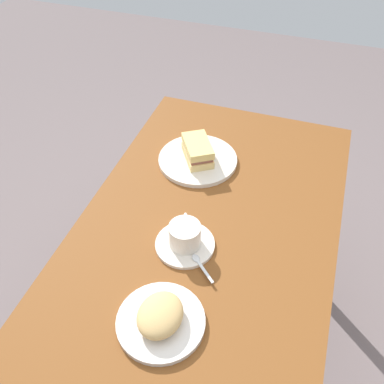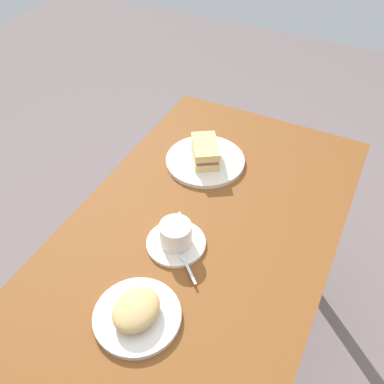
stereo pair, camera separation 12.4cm
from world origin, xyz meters
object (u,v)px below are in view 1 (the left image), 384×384
coffee_cup (185,234)px  sandwich_plate (198,160)px  coffee_saucer (185,244)px  dining_table (206,251)px  spoon (199,263)px  sandwich_front (198,151)px  side_plate (161,322)px

coffee_cup → sandwich_plate: bearing=12.3°
coffee_saucer → coffee_cup: 0.04m
dining_table → sandwich_plate: size_ratio=4.70×
sandwich_plate → coffee_saucer: sandwich_plate is taller
dining_table → spoon: 0.18m
sandwich_plate → sandwich_front: bearing=142.7°
dining_table → coffee_cup: coffee_cup is taller
sandwich_plate → coffee_cup: bearing=-167.7°
coffee_cup → dining_table: bearing=-24.6°
sandwich_plate → coffee_saucer: size_ratio=1.60×
spoon → coffee_saucer: bearing=47.3°
coffee_saucer → side_plate: side_plate is taller
sandwich_front → spoon: bearing=-161.4°
dining_table → spoon: bearing=-170.7°
dining_table → coffee_cup: bearing=155.4°
sandwich_front → spoon: sandwich_front is taller
sandwich_front → coffee_saucer: (-0.34, -0.07, -0.04)m
dining_table → side_plate: side_plate is taller
side_plate → coffee_saucer: bearing=5.4°
spoon → dining_table: bearing=9.3°
coffee_saucer → side_plate: bearing=-174.6°
spoon → side_plate: size_ratio=0.40×
coffee_cup → side_plate: (-0.23, -0.02, -0.04)m
dining_table → side_plate: bearing=177.5°
coffee_saucer → spoon: spoon is taller
dining_table → sandwich_plate: 0.30m
sandwich_front → coffee_saucer: sandwich_front is taller
sandwich_plate → spoon: (-0.39, -0.13, 0.01)m
spoon → side_plate: 0.18m
sandwich_front → spoon: (-0.39, -0.13, -0.03)m
coffee_cup → spoon: size_ratio=1.38×
sandwich_plate → side_plate: bearing=-170.5°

